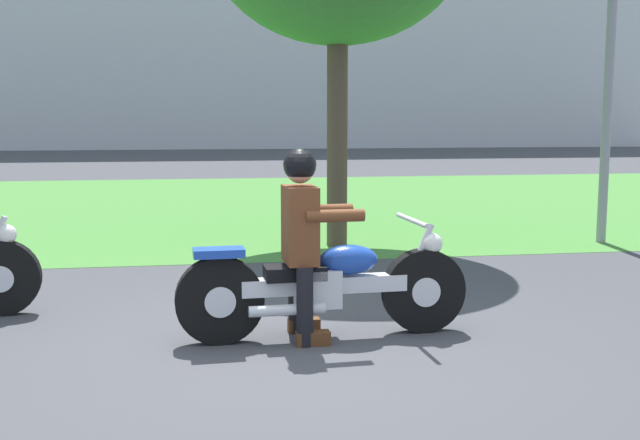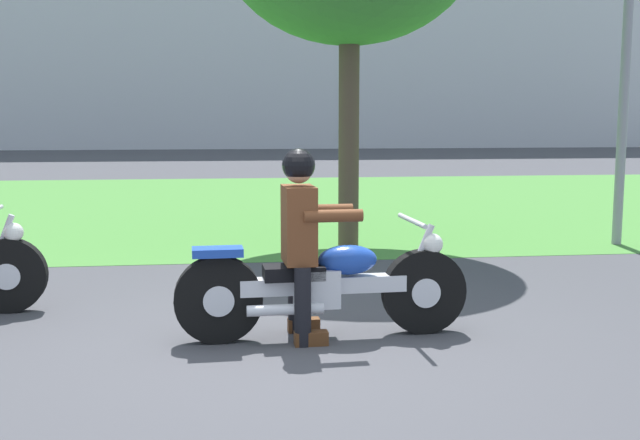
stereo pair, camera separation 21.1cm
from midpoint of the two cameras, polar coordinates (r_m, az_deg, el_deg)
name	(u,v)px [view 1 (the left image)]	position (r m, az deg, el deg)	size (l,w,h in m)	color
ground	(283,350)	(5.46, -3.92, -9.61)	(120.00, 120.00, 0.00)	#424247
grass_verge	(227,204)	(14.57, -7.30, 1.22)	(60.00, 12.00, 0.01)	#478438
motorcycle_lead	(325,286)	(5.65, -0.68, -4.90)	(2.17, 0.66, 0.88)	black
rider_lead	(303,229)	(5.55, -2.39, -0.68)	(0.56, 0.48, 1.40)	black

